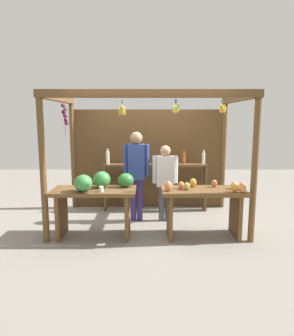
% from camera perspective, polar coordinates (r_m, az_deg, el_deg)
% --- Properties ---
extents(ground_plane, '(12.00, 12.00, 0.00)m').
position_cam_1_polar(ground_plane, '(5.94, -0.01, -9.90)').
color(ground_plane, gray).
rests_on(ground_plane, ground).
extents(market_stall, '(3.38, 2.05, 2.37)m').
position_cam_1_polar(market_stall, '(6.10, -0.06, 3.85)').
color(market_stall, brown).
rests_on(market_stall, ground).
extents(fruit_counter_left, '(1.37, 0.65, 1.08)m').
position_cam_1_polar(fruit_counter_left, '(5.12, -9.56, -4.92)').
color(fruit_counter_left, brown).
rests_on(fruit_counter_left, ground).
extents(fruit_counter_right, '(1.37, 0.64, 0.96)m').
position_cam_1_polar(fruit_counter_right, '(5.15, 10.20, -6.01)').
color(fruit_counter_right, brown).
rests_on(fruit_counter_right, ground).
extents(bottle_shelf_unit, '(2.17, 0.22, 1.35)m').
position_cam_1_polar(bottle_shelf_unit, '(6.45, 1.17, -0.97)').
color(bottle_shelf_unit, brown).
rests_on(bottle_shelf_unit, ground).
extents(vendor_man, '(0.48, 0.23, 1.70)m').
position_cam_1_polar(vendor_man, '(5.77, -2.26, 0.08)').
color(vendor_man, '#3F2E7D').
rests_on(vendor_man, ground).
extents(vendor_woman, '(0.48, 0.20, 1.45)m').
position_cam_1_polar(vendor_woman, '(5.78, 3.11, -1.65)').
color(vendor_woman, '#4F535E').
rests_on(vendor_woman, ground).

